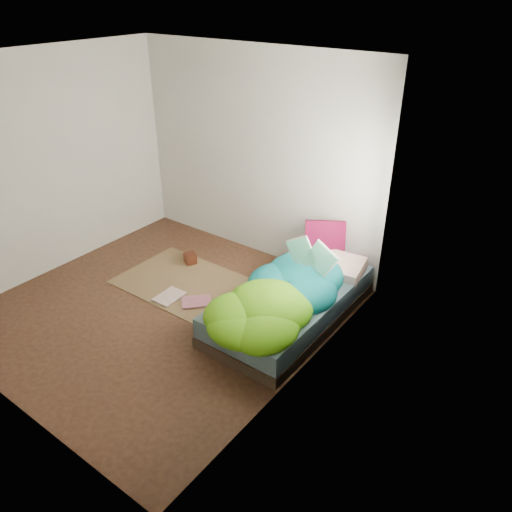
{
  "coord_description": "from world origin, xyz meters",
  "views": [
    {
      "loc": [
        3.54,
        -3.03,
        3.21
      ],
      "look_at": [
        0.74,
        0.75,
        0.59
      ],
      "focal_mm": 35.0,
      "sensor_mm": 36.0,
      "label": 1
    }
  ],
  "objects_px": {
    "bed": "(290,305)",
    "floor_book_b": "(196,296)",
    "wooden_box": "(190,258)",
    "open_book": "(311,247)",
    "pillow_magenta": "(325,241)",
    "floor_book_a": "(161,293)"
  },
  "relations": [
    {
      "from": "bed",
      "to": "open_book",
      "type": "height_order",
      "value": "open_book"
    },
    {
      "from": "wooden_box",
      "to": "floor_book_b",
      "type": "height_order",
      "value": "wooden_box"
    },
    {
      "from": "bed",
      "to": "pillow_magenta",
      "type": "distance_m",
      "value": 0.92
    },
    {
      "from": "wooden_box",
      "to": "bed",
      "type": "bearing_deg",
      "value": -7.47
    },
    {
      "from": "bed",
      "to": "floor_book_b",
      "type": "bearing_deg",
      "value": -163.1
    },
    {
      "from": "wooden_box",
      "to": "floor_book_a",
      "type": "bearing_deg",
      "value": -72.65
    },
    {
      "from": "pillow_magenta",
      "to": "floor_book_a",
      "type": "xyz_separation_m",
      "value": [
        -1.36,
        -1.34,
        -0.54
      ]
    },
    {
      "from": "bed",
      "to": "open_book",
      "type": "relative_size",
      "value": 4.07
    },
    {
      "from": "pillow_magenta",
      "to": "wooden_box",
      "type": "bearing_deg",
      "value": 169.13
    },
    {
      "from": "floor_book_a",
      "to": "bed",
      "type": "bearing_deg",
      "value": 18.11
    },
    {
      "from": "bed",
      "to": "pillow_magenta",
      "type": "bearing_deg",
      "value": 95.36
    },
    {
      "from": "open_book",
      "to": "wooden_box",
      "type": "distance_m",
      "value": 1.94
    },
    {
      "from": "bed",
      "to": "open_book",
      "type": "bearing_deg",
      "value": 53.96
    },
    {
      "from": "bed",
      "to": "floor_book_b",
      "type": "relative_size",
      "value": 6.1
    },
    {
      "from": "pillow_magenta",
      "to": "floor_book_b",
      "type": "relative_size",
      "value": 1.4
    },
    {
      "from": "bed",
      "to": "wooden_box",
      "type": "relative_size",
      "value": 14.75
    },
    {
      "from": "floor_book_b",
      "to": "open_book",
      "type": "bearing_deg",
      "value": 66.32
    },
    {
      "from": "pillow_magenta",
      "to": "bed",
      "type": "bearing_deg",
      "value": -116.45
    },
    {
      "from": "open_book",
      "to": "floor_book_a",
      "type": "xyz_separation_m",
      "value": [
        -1.55,
        -0.69,
        -0.8
      ]
    },
    {
      "from": "wooden_box",
      "to": "open_book",
      "type": "bearing_deg",
      "value": -1.68
    },
    {
      "from": "open_book",
      "to": "floor_book_a",
      "type": "bearing_deg",
      "value": -155.31
    },
    {
      "from": "floor_book_b",
      "to": "pillow_magenta",
      "type": "bearing_deg",
      "value": 93.05
    }
  ]
}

